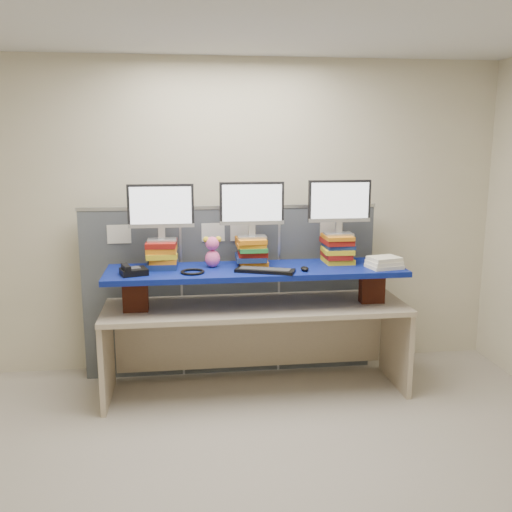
{
  "coord_description": "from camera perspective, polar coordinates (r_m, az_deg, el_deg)",
  "views": [
    {
      "loc": [
        -0.39,
        -3.14,
        2.09
      ],
      "look_at": [
        0.17,
        1.33,
        1.17
      ],
      "focal_mm": 40.0,
      "sensor_mm": 36.0,
      "label": 1
    }
  ],
  "objects": [
    {
      "name": "book_stack_right",
      "position": [
        4.86,
        8.13,
        0.73
      ],
      "size": [
        0.25,
        0.3,
        0.24
      ],
      "color": "yellow",
      "rests_on": "blue_board"
    },
    {
      "name": "brick_pier_left",
      "position": [
        4.6,
        -11.96,
        -3.82
      ],
      "size": [
        0.2,
        0.11,
        0.27
      ],
      "primitive_type": "cube",
      "rotation": [
        0.0,
        0.0,
        0.0
      ],
      "color": "maroon",
      "rests_on": "desk"
    },
    {
      "name": "desk",
      "position": [
        4.75,
        0.0,
        -6.67
      ],
      "size": [
        2.48,
        0.73,
        0.76
      ],
      "rotation": [
        0.0,
        0.0,
        0.0
      ],
      "color": "#BCAA8F",
      "rests_on": "ground"
    },
    {
      "name": "headset",
      "position": [
        4.48,
        -6.37,
        -1.58
      ],
      "size": [
        0.23,
        0.23,
        0.02
      ],
      "primitive_type": "torus",
      "rotation": [
        0.0,
        0.0,
        0.25
      ],
      "color": "black",
      "rests_on": "blue_board"
    },
    {
      "name": "keyboard",
      "position": [
        4.48,
        0.91,
        -1.45
      ],
      "size": [
        0.49,
        0.31,
        0.03
      ],
      "rotation": [
        0.0,
        0.0,
        -0.37
      ],
      "color": "black",
      "rests_on": "blue_board"
    },
    {
      "name": "mouse",
      "position": [
        4.54,
        4.89,
        -1.26
      ],
      "size": [
        0.07,
        0.12,
        0.04
      ],
      "primitive_type": "ellipsoid",
      "rotation": [
        0.0,
        0.0,
        0.09
      ],
      "color": "black",
      "rests_on": "blue_board"
    },
    {
      "name": "monitor_center",
      "position": [
        4.66,
        -0.41,
        4.99
      ],
      "size": [
        0.53,
        0.15,
        0.46
      ],
      "rotation": [
        0.0,
        0.0,
        0.0
      ],
      "color": "#B0B0B5",
      "rests_on": "book_stack_center"
    },
    {
      "name": "blue_board",
      "position": [
        4.63,
        0.0,
        -1.48
      ],
      "size": [
        2.41,
        0.61,
        0.04
      ],
      "primitive_type": "cube",
      "rotation": [
        0.0,
        0.0,
        0.0
      ],
      "color": "#090973",
      "rests_on": "brick_pier_left"
    },
    {
      "name": "desk_phone",
      "position": [
        4.49,
        -12.22,
        -1.46
      ],
      "size": [
        0.24,
        0.22,
        0.08
      ],
      "rotation": [
        0.0,
        0.0,
        0.3
      ],
      "color": "black",
      "rests_on": "blue_board"
    },
    {
      "name": "monitor_left",
      "position": [
        4.63,
        -9.49,
        4.67
      ],
      "size": [
        0.53,
        0.15,
        0.46
      ],
      "rotation": [
        0.0,
        0.0,
        0.0
      ],
      "color": "#B0B0B5",
      "rests_on": "book_stack_left"
    },
    {
      "name": "plush_toy",
      "position": [
        4.65,
        -4.38,
        0.46
      ],
      "size": [
        0.15,
        0.11,
        0.25
      ],
      "rotation": [
        0.0,
        0.0,
        0.02
      ],
      "color": "pink",
      "rests_on": "blue_board"
    },
    {
      "name": "brick_pier_right",
      "position": [
        4.84,
        11.52,
        -3.04
      ],
      "size": [
        0.2,
        0.11,
        0.27
      ],
      "primitive_type": "cube",
      "rotation": [
        0.0,
        0.0,
        0.0
      ],
      "color": "maroon",
      "rests_on": "desk"
    },
    {
      "name": "monitor_right",
      "position": [
        4.8,
        8.34,
        5.17
      ],
      "size": [
        0.53,
        0.15,
        0.46
      ],
      "rotation": [
        0.0,
        0.0,
        0.0
      ],
      "color": "#B0B0B5",
      "rests_on": "book_stack_right"
    },
    {
      "name": "room",
      "position": [
        3.24,
        -0.09,
        -0.7
      ],
      "size": [
        5.0,
        4.0,
        2.8
      ],
      "color": "beige",
      "rests_on": "ground"
    },
    {
      "name": "binder_stack",
      "position": [
        4.74,
        12.7,
        -0.65
      ],
      "size": [
        0.29,
        0.26,
        0.09
      ],
      "rotation": [
        0.0,
        0.0,
        0.22
      ],
      "color": "white",
      "rests_on": "blue_board"
    },
    {
      "name": "book_stack_center",
      "position": [
        4.71,
        -0.43,
        0.45
      ],
      "size": [
        0.27,
        0.3,
        0.23
      ],
      "color": "orange",
      "rests_on": "blue_board"
    },
    {
      "name": "cubicle_partition",
      "position": [
        5.11,
        -2.56,
        -3.41
      ],
      "size": [
        2.6,
        0.06,
        1.53
      ],
      "color": "#474D54",
      "rests_on": "ground"
    },
    {
      "name": "book_stack_left",
      "position": [
        4.69,
        -9.37,
        0.19
      ],
      "size": [
        0.26,
        0.31,
        0.22
      ],
      "color": "navy",
      "rests_on": "blue_board"
    }
  ]
}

